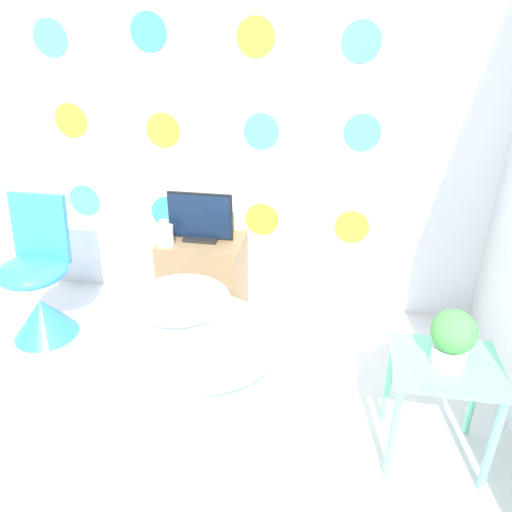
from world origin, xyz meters
name	(u,v)px	position (x,y,z in m)	size (l,w,h in m)	color
wall_back_dotted	(207,99)	(0.00, 1.71, 1.30)	(4.33, 0.05, 2.60)	white
rug	(173,395)	(0.03, 0.69, 0.00)	(1.02, 0.90, 0.01)	silver
bathtub	(184,339)	(0.07, 0.82, 0.27)	(0.97, 0.58, 0.53)	white
chair	(40,294)	(-0.89, 1.08, 0.28)	(0.40, 0.40, 0.84)	#338CE0
tv_cabinet	(203,276)	(-0.01, 1.49, 0.26)	(0.51, 0.34, 0.51)	#8E704C
tv	(200,219)	(-0.01, 1.49, 0.64)	(0.39, 0.12, 0.30)	black
vase	(165,234)	(-0.20, 1.38, 0.58)	(0.10, 0.10, 0.15)	white
side_table	(443,382)	(1.27, 0.54, 0.41)	(0.43, 0.36, 0.51)	#72D8B7
potted_plant_left	(453,337)	(1.27, 0.54, 0.64)	(0.18, 0.18, 0.24)	white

